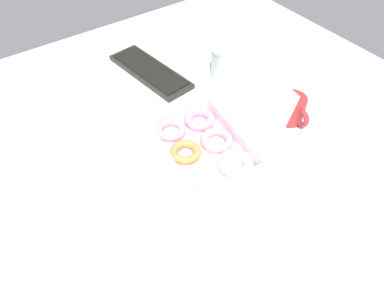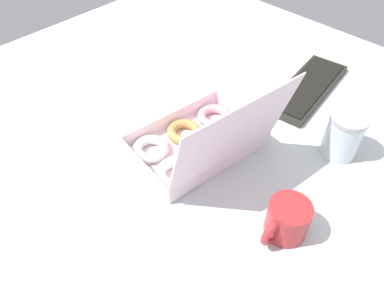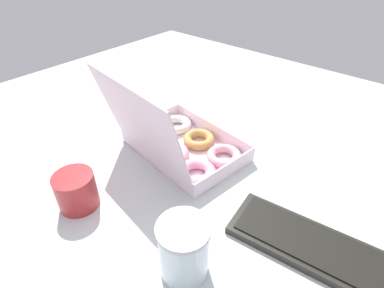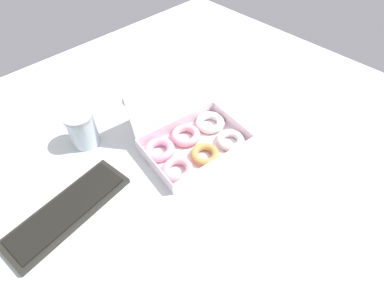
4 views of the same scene
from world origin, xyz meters
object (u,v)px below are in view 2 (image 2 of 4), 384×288
Objects in this scene: donut_box at (201,143)px; coffee_mug at (287,220)px; keyboard at (308,88)px; glass_jar at (343,135)px.

coffee_mug is (5.32, 30.34, 1.18)cm from donut_box.
donut_box is at bearing -7.45° from keyboard.
donut_box is 44.82cm from keyboard.
glass_jar is (-31.09, -3.69, 1.82)cm from coffee_mug.
donut_box is 37.19cm from glass_jar.
keyboard is 3.00× the size of glass_jar.
donut_box is 30.82cm from coffee_mug.
coffee_mug is at bearing 26.27° from keyboard.
coffee_mug is at bearing 80.05° from donut_box.
coffee_mug is 1.03× the size of glass_jar.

